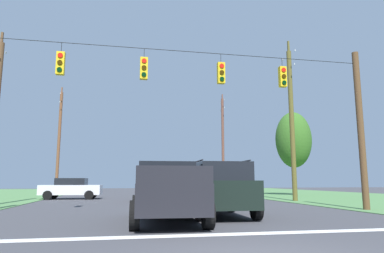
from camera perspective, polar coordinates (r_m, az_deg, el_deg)
The scene contains 14 objects.
stop_bar_stripe at distance 9.02m, azimuth 4.02°, elevation -17.24°, with size 14.68×0.45×0.01m, color white.
lane_dash_0 at distance 14.86m, azimuth -2.18°, elevation -13.96°, with size 0.15×2.50×0.01m, color white.
lane_dash_1 at distance 22.37m, azimuth -5.27°, elevation -12.23°, with size 0.15×2.50×0.01m, color white.
lane_dash_2 at distance 27.25m, azimuth -6.35°, elevation -11.61°, with size 0.15×2.50×0.01m, color white.
overhead_signal_span at distance 14.80m, azimuth -1.65°, elevation 2.30°, with size 17.30×0.31×7.49m.
pickup_truck at distance 11.65m, azimuth -4.15°, elevation -10.59°, with size 2.48×5.49×1.95m.
suv_black at distance 13.54m, azimuth 4.18°, elevation -9.96°, with size 2.35×4.87×2.05m.
distant_car_crossing_white at distance 30.98m, azimuth 1.42°, elevation -9.88°, with size 2.11×4.35×1.52m.
distant_car_oncoming at distance 27.48m, azimuth -19.15°, elevation -9.52°, with size 4.40×2.23×1.52m.
distant_car_far_parked at distance 23.37m, azimuth -5.64°, elevation -10.15°, with size 2.33×4.45×1.52m.
utility_pole_mid_right at distance 24.55m, azimuth 16.02°, elevation 0.99°, with size 0.32×1.92×11.04m.
utility_pole_far_right at distance 39.33m, azimuth 5.08°, elevation -2.64°, with size 0.30×1.73×11.16m.
utility_pole_far_left at distance 38.37m, azimuth -20.95°, elevation -2.04°, with size 0.30×1.60×11.08m.
tree_roadside_right at distance 33.78m, azimuth 16.27°, elevation -2.11°, with size 3.28×3.28×7.71m.
Camera 1 is at (-2.30, -5.88, 1.31)m, focal length 32.57 mm.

